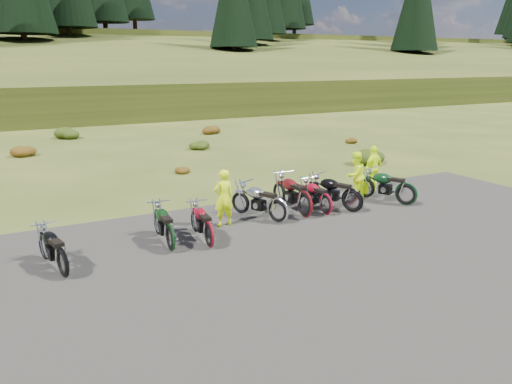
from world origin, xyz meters
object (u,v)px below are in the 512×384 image
motorcycle_3 (278,224)px  person_middle (224,199)px  motorcycle_0 (65,278)px  motorcycle_7 (405,206)px

motorcycle_3 → person_middle: size_ratio=1.29×
motorcycle_0 → person_middle: size_ratio=1.16×
motorcycle_3 → motorcycle_7: bearing=-118.4°
person_middle → motorcycle_7: bearing=168.2°
motorcycle_3 → person_middle: 1.83m
motorcycle_0 → motorcycle_7: bearing=-97.8°
motorcycle_3 → motorcycle_7: motorcycle_7 is taller
motorcycle_0 → motorcycle_7: 11.03m
motorcycle_7 → person_middle: person_middle is taller
motorcycle_0 → motorcycle_3: 6.34m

